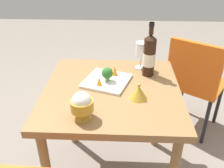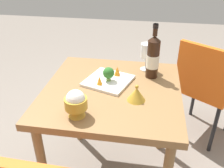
# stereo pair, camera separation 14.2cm
# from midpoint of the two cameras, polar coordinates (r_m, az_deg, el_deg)

# --- Properties ---
(dining_table) EXTENTS (0.79, 0.79, 0.73)m
(dining_table) POSITION_cam_midpoint_polar(r_m,az_deg,el_deg) (1.49, -2.74, -4.40)
(dining_table) COLOR olive
(dining_table) RESTS_ON ground_plane
(chair_near_window) EXTENTS (0.56, 0.56, 0.85)m
(chair_near_window) POSITION_cam_midpoint_polar(r_m,az_deg,el_deg) (2.03, 16.63, 1.17)
(chair_near_window) COLOR orange
(chair_near_window) RESTS_ON ground_plane
(wine_bottle) EXTENTS (0.08, 0.08, 0.34)m
(wine_bottle) POSITION_cam_midpoint_polar(r_m,az_deg,el_deg) (1.53, 5.96, 6.55)
(wine_bottle) COLOR black
(wine_bottle) RESTS_ON dining_table
(wine_glass) EXTENTS (0.08, 0.08, 0.18)m
(wine_glass) POSITION_cam_midpoint_polar(r_m,az_deg,el_deg) (1.62, 4.29, 7.80)
(wine_glass) COLOR white
(wine_glass) RESTS_ON dining_table
(rice_bowl) EXTENTS (0.11, 0.11, 0.14)m
(rice_bowl) POSITION_cam_midpoint_polar(r_m,az_deg,el_deg) (1.18, -10.38, -4.92)
(rice_bowl) COLOR gold
(rice_bowl) RESTS_ON dining_table
(rice_bowl_lid) EXTENTS (0.10, 0.10, 0.09)m
(rice_bowl_lid) POSITION_cam_midpoint_polar(r_m,az_deg,el_deg) (1.32, 3.11, -2.03)
(rice_bowl_lid) COLOR gold
(rice_bowl_lid) RESTS_ON dining_table
(serving_plate) EXTENTS (0.32, 0.32, 0.02)m
(serving_plate) POSITION_cam_midpoint_polar(r_m,az_deg,el_deg) (1.49, -3.92, 0.64)
(serving_plate) COLOR white
(serving_plate) RESTS_ON dining_table
(broccoli_floret) EXTENTS (0.07, 0.07, 0.09)m
(broccoli_floret) POSITION_cam_midpoint_polar(r_m,az_deg,el_deg) (1.46, -3.88, 2.37)
(broccoli_floret) COLOR #729E4C
(broccoli_floret) RESTS_ON serving_plate
(carrot_garnish_left) EXTENTS (0.03, 0.03, 0.05)m
(carrot_garnish_left) POSITION_cam_midpoint_polar(r_m,az_deg,el_deg) (1.43, -5.84, 0.58)
(carrot_garnish_left) COLOR orange
(carrot_garnish_left) RESTS_ON serving_plate
(carrot_garnish_right) EXTENTS (0.04, 0.04, 0.06)m
(carrot_garnish_right) POSITION_cam_midpoint_polar(r_m,az_deg,el_deg) (1.53, -2.04, 3.00)
(carrot_garnish_right) COLOR orange
(carrot_garnish_right) RESTS_ON serving_plate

